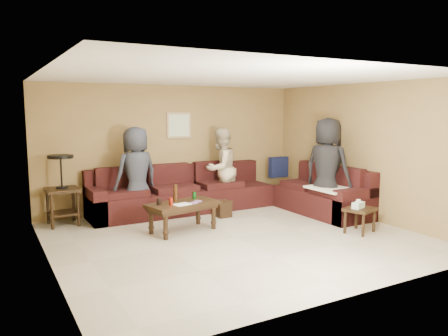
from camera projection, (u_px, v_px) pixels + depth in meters
name	position (u px, v px, depth m)	size (l,w,h in m)	color
room	(237.00, 133.00, 6.69)	(5.60, 5.50, 2.50)	#BEB7A0
sectional_sofa	(233.00, 196.00, 8.58)	(4.65, 2.90, 0.97)	#331111
coffee_table	(183.00, 207.00, 7.22)	(1.27, 0.82, 0.77)	black
end_table_left	(62.00, 189.00, 7.59)	(0.55, 0.55, 1.24)	black
side_table_right	(360.00, 211.00, 7.14)	(0.61, 0.55, 0.56)	black
waste_bin	(223.00, 209.00, 8.25)	(0.26, 0.26, 0.31)	black
wall_art	(179.00, 125.00, 8.88)	(0.52, 0.04, 0.52)	tan
person_left	(136.00, 173.00, 7.99)	(0.84, 0.54, 1.71)	#2B2F3C
person_middle	(221.00, 169.00, 8.86)	(0.80, 0.63, 1.65)	#C3B491
person_right	(327.00, 168.00, 8.10)	(0.91, 0.59, 1.87)	black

